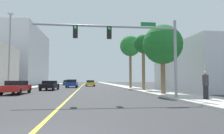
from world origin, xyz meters
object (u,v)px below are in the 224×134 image
(car_blue, at_px, (72,83))
(car_green, at_px, (67,82))
(street_lamp, at_px, (9,48))
(car_black, at_px, (50,85))
(traffic_signal_mast, at_px, (131,40))
(palm_far, at_px, (130,46))
(car_red, at_px, (16,87))
(palm_near, at_px, (163,45))
(pedestrian, at_px, (206,85))
(car_yellow, at_px, (90,83))
(palm_mid, at_px, (143,45))

(car_blue, bearing_deg, car_green, 100.16)
(street_lamp, bearing_deg, car_black, 44.86)
(traffic_signal_mast, height_order, palm_far, palm_far)
(street_lamp, xyz_separation_m, car_red, (2.20, -3.80, -4.47))
(street_lamp, relative_size, palm_far, 1.06)
(street_lamp, height_order, car_red, street_lamp)
(traffic_signal_mast, relative_size, car_red, 2.28)
(palm_far, distance_m, car_red, 19.17)
(street_lamp, bearing_deg, palm_near, -22.84)
(traffic_signal_mast, relative_size, pedestrian, 5.58)
(palm_far, distance_m, car_green, 27.36)
(palm_near, relative_size, pedestrian, 3.55)
(car_green, xyz_separation_m, car_red, (-1.30, -35.01, -0.04))
(palm_near, bearing_deg, car_green, 108.30)
(car_green, bearing_deg, palm_far, -61.86)
(traffic_signal_mast, height_order, car_blue, traffic_signal_mast)
(car_yellow, xyz_separation_m, car_red, (-7.49, -24.65, -0.00))
(palm_near, height_order, car_red, palm_near)
(palm_near, relative_size, car_green, 1.57)
(palm_far, relative_size, pedestrian, 4.81)
(car_red, bearing_deg, palm_far, -141.63)
(palm_far, distance_m, pedestrian, 20.96)
(car_green, bearing_deg, palm_near, -71.89)
(car_green, relative_size, pedestrian, 2.26)
(street_lamp, relative_size, car_red, 2.08)
(car_yellow, bearing_deg, palm_mid, -74.60)
(palm_mid, xyz_separation_m, pedestrian, (0.45, -12.84, -4.84))
(car_yellow, height_order, car_black, car_yellow)
(street_lamp, xyz_separation_m, car_black, (3.95, 3.93, -4.48))
(car_yellow, bearing_deg, street_lamp, -117.49)
(palm_mid, relative_size, car_red, 1.62)
(palm_far, bearing_deg, palm_mid, -88.87)
(car_red, bearing_deg, pedestrian, 148.27)
(traffic_signal_mast, distance_m, palm_near, 5.66)
(street_lamp, bearing_deg, palm_far, 25.67)
(palm_mid, xyz_separation_m, car_red, (-14.08, -4.30, -5.19))
(car_green, height_order, pedestrian, pedestrian)
(car_yellow, bearing_deg, traffic_signal_mast, -88.05)
(palm_far, height_order, car_yellow, palm_far)
(traffic_signal_mast, bearing_deg, car_yellow, 94.51)
(street_lamp, distance_m, car_black, 7.15)
(traffic_signal_mast, relative_size, car_black, 2.23)
(car_blue, bearing_deg, car_red, -102.19)
(car_blue, bearing_deg, palm_near, -62.11)
(car_black, bearing_deg, palm_far, 19.45)
(palm_near, distance_m, palm_mid, 7.37)
(palm_far, height_order, car_red, palm_far)
(car_blue, xyz_separation_m, car_red, (-4.08, -16.75, -0.08))
(street_lamp, distance_m, car_yellow, 23.42)
(car_red, height_order, pedestrian, pedestrian)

